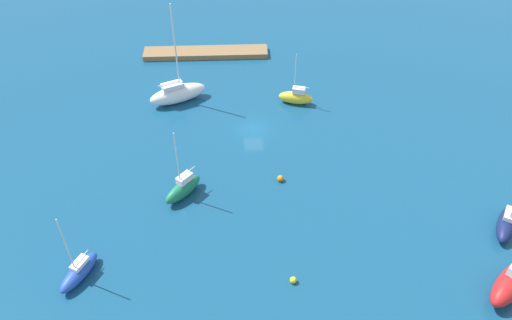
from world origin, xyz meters
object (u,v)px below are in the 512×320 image
at_px(mooring_buoy_orange, 280,178).
at_px(sailboat_red_far_north, 512,282).
at_px(sailboat_white_lone_south, 178,93).
at_px(sailboat_navy_outer_mooring, 506,223).
at_px(mooring_buoy_yellow, 293,280).
at_px(pier_dock, 206,53).
at_px(sailboat_blue_along_channel, 79,272).
at_px(sailboat_yellow_mid_basin, 296,97).
at_px(sailboat_green_near_pier, 183,188).

bearing_deg(mooring_buoy_orange, sailboat_red_far_north, 142.04).
distance_m(sailboat_white_lone_south, sailboat_navy_outer_mooring, 43.05).
bearing_deg(mooring_buoy_yellow, pier_dock, -77.28).
bearing_deg(sailboat_navy_outer_mooring, sailboat_blue_along_channel, -53.60).
bearing_deg(sailboat_red_far_north, pier_dock, -98.69).
height_order(sailboat_yellow_mid_basin, mooring_buoy_yellow, sailboat_yellow_mid_basin).
height_order(sailboat_white_lone_south, sailboat_navy_outer_mooring, sailboat_white_lone_south).
height_order(sailboat_navy_outer_mooring, mooring_buoy_yellow, sailboat_navy_outer_mooring).
bearing_deg(sailboat_white_lone_south, sailboat_yellow_mid_basin, -27.29).
height_order(sailboat_blue_along_channel, mooring_buoy_yellow, sailboat_blue_along_channel).
xyz_separation_m(pier_dock, sailboat_green_near_pier, (1.55, 30.14, 0.70)).
relative_size(sailboat_yellow_mid_basin, mooring_buoy_yellow, 11.38).
distance_m(sailboat_white_lone_south, mooring_buoy_orange, 20.58).
height_order(sailboat_white_lone_south, mooring_buoy_orange, sailboat_white_lone_south).
distance_m(pier_dock, sailboat_blue_along_channel, 42.06).
bearing_deg(sailboat_yellow_mid_basin, sailboat_green_near_pier, 64.11).
relative_size(sailboat_white_lone_south, sailboat_blue_along_channel, 1.66).
xyz_separation_m(sailboat_white_lone_south, sailboat_red_far_north, (-32.79, 31.78, 0.11)).
height_order(sailboat_yellow_mid_basin, sailboat_navy_outer_mooring, sailboat_navy_outer_mooring).
xyz_separation_m(sailboat_blue_along_channel, sailboat_red_far_north, (-40.19, 3.28, 0.65)).
xyz_separation_m(pier_dock, sailboat_navy_outer_mooring, (-32.09, 36.53, 0.54)).
relative_size(sailboat_blue_along_channel, sailboat_yellow_mid_basin, 1.13).
distance_m(pier_dock, sailboat_red_far_north, 52.88).
distance_m(sailboat_white_lone_south, mooring_buoy_yellow, 32.64).
xyz_separation_m(sailboat_white_lone_south, sailboat_green_near_pier, (-1.84, 17.99, -0.26)).
bearing_deg(sailboat_green_near_pier, sailboat_white_lone_south, -132.99).
bearing_deg(mooring_buoy_orange, sailboat_navy_outer_mooring, 160.08).
distance_m(sailboat_red_far_north, mooring_buoy_orange, 25.46).
relative_size(sailboat_yellow_mid_basin, sailboat_navy_outer_mooring, 0.82).
height_order(sailboat_navy_outer_mooring, mooring_buoy_orange, sailboat_navy_outer_mooring).
height_order(pier_dock, sailboat_green_near_pier, sailboat_green_near_pier).
bearing_deg(sailboat_blue_along_channel, pier_dock, -167.13).
bearing_deg(mooring_buoy_yellow, sailboat_white_lone_south, -66.72).
relative_size(sailboat_blue_along_channel, mooring_buoy_yellow, 12.81).
height_order(pier_dock, sailboat_yellow_mid_basin, sailboat_yellow_mid_basin).
height_order(sailboat_yellow_mid_basin, sailboat_green_near_pier, sailboat_green_near_pier).
relative_size(sailboat_white_lone_south, sailboat_yellow_mid_basin, 1.86).
relative_size(sailboat_white_lone_south, mooring_buoy_yellow, 21.20).
bearing_deg(sailboat_blue_along_channel, mooring_buoy_yellow, 113.59).
bearing_deg(sailboat_red_far_north, mooring_buoy_yellow, -47.69).
xyz_separation_m(sailboat_blue_along_channel, mooring_buoy_yellow, (-20.29, 1.47, -0.49)).
xyz_separation_m(sailboat_blue_along_channel, sailboat_navy_outer_mooring, (-42.88, -4.13, 0.12)).
height_order(sailboat_white_lone_south, sailboat_yellow_mid_basin, sailboat_white_lone_south).
height_order(sailboat_white_lone_south, sailboat_red_far_north, sailboat_white_lone_south).
relative_size(sailboat_white_lone_south, sailboat_navy_outer_mooring, 1.52).
distance_m(sailboat_green_near_pier, mooring_buoy_orange, 11.08).
bearing_deg(sailboat_navy_outer_mooring, sailboat_white_lone_south, -93.59).
bearing_deg(mooring_buoy_orange, sailboat_yellow_mid_basin, -102.17).
distance_m(pier_dock, mooring_buoy_orange, 29.79).
xyz_separation_m(sailboat_yellow_mid_basin, sailboat_green_near_pier, (14.15, 16.93, 0.09)).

